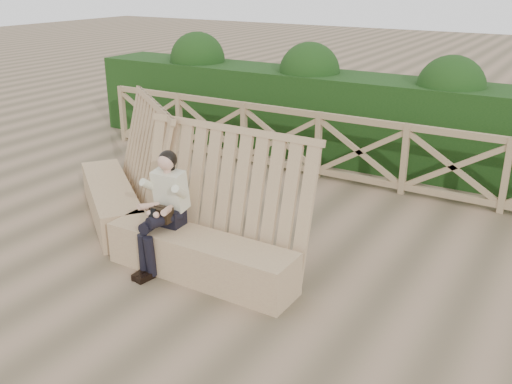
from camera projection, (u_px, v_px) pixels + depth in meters
The scene contains 5 objects.
ground at pixel (237, 279), 6.31m from camera, with size 60.00×60.00×0.00m, color brown.
bench at pixel (156, 212), 7.03m from camera, with size 4.20×2.03×1.62m.
woman at pixel (164, 205), 6.36m from camera, with size 0.38×0.78×1.36m.
guardrail at pixel (359, 152), 8.90m from camera, with size 10.10×0.09×1.10m.
hedge at pixel (386, 123), 9.79m from camera, with size 12.00×1.20×1.50m, color black.
Camera 1 is at (3.06, -4.63, 3.17)m, focal length 40.00 mm.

